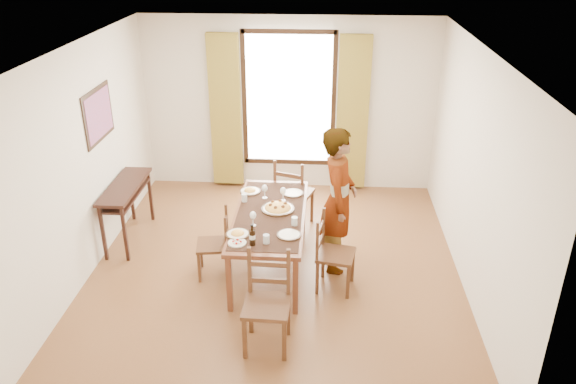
# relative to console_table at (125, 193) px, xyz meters

# --- Properties ---
(ground) EXTENTS (5.00, 5.00, 0.00)m
(ground) POSITION_rel_console_table_xyz_m (2.03, -0.60, -0.68)
(ground) COLOR #57351B
(ground) RESTS_ON ground
(room_shell) EXTENTS (4.60, 5.10, 2.74)m
(room_shell) POSITION_rel_console_table_xyz_m (2.03, -0.47, 0.86)
(room_shell) COLOR beige
(room_shell) RESTS_ON ground
(console_table) EXTENTS (0.38, 1.20, 0.80)m
(console_table) POSITION_rel_console_table_xyz_m (0.00, 0.00, 0.00)
(console_table) COLOR black
(console_table) RESTS_ON ground
(dining_table) EXTENTS (0.84, 1.92, 0.76)m
(dining_table) POSITION_rel_console_table_xyz_m (1.97, -0.58, 0.01)
(dining_table) COLOR brown
(dining_table) RESTS_ON ground
(chair_west) EXTENTS (0.43, 0.43, 0.86)m
(chair_west) POSITION_rel_console_table_xyz_m (1.32, -0.77, -0.29)
(chair_west) COLOR #4F331A
(chair_west) RESTS_ON ground
(chair_north) EXTENTS (0.58, 0.58, 1.04)m
(chair_north) POSITION_rel_console_table_xyz_m (2.18, 0.50, -0.20)
(chair_north) COLOR #4F331A
(chair_north) RESTS_ON ground
(chair_south) EXTENTS (0.47, 0.47, 1.03)m
(chair_south) POSITION_rel_console_table_xyz_m (2.07, -1.99, -0.21)
(chair_south) COLOR #4F331A
(chair_south) RESTS_ON ground
(chair_east) EXTENTS (0.48, 0.48, 0.94)m
(chair_east) POSITION_rel_console_table_xyz_m (2.73, -0.95, -0.25)
(chair_east) COLOR #4F331A
(chair_east) RESTS_ON ground
(man) EXTENTS (0.74, 0.56, 1.81)m
(man) POSITION_rel_console_table_xyz_m (2.78, -0.47, 0.22)
(man) COLOR gray
(man) RESTS_ON ground
(plate_sw) EXTENTS (0.27, 0.27, 0.05)m
(plate_sw) POSITION_rel_console_table_xyz_m (1.66, -1.12, 0.10)
(plate_sw) COLOR silver
(plate_sw) RESTS_ON dining_table
(plate_se) EXTENTS (0.27, 0.27, 0.05)m
(plate_se) POSITION_rel_console_table_xyz_m (2.23, -1.10, 0.10)
(plate_se) COLOR silver
(plate_se) RESTS_ON dining_table
(plate_nw) EXTENTS (0.27, 0.27, 0.05)m
(plate_nw) POSITION_rel_console_table_xyz_m (1.65, -0.01, 0.10)
(plate_nw) COLOR silver
(plate_nw) RESTS_ON dining_table
(plate_ne) EXTENTS (0.27, 0.27, 0.05)m
(plate_ne) POSITION_rel_console_table_xyz_m (2.21, -0.02, 0.10)
(plate_ne) COLOR silver
(plate_ne) RESTS_ON dining_table
(pasta_platter) EXTENTS (0.40, 0.40, 0.10)m
(pasta_platter) POSITION_rel_console_table_xyz_m (2.05, -0.48, 0.12)
(pasta_platter) COLOR #C76E19
(pasta_platter) RESTS_ON dining_table
(caprese_plate) EXTENTS (0.20, 0.20, 0.04)m
(caprese_plate) POSITION_rel_console_table_xyz_m (1.68, -1.30, 0.09)
(caprese_plate) COLOR silver
(caprese_plate) RESTS_ON dining_table
(wine_glass_a) EXTENTS (0.08, 0.08, 0.18)m
(wine_glass_a) POSITION_rel_console_table_xyz_m (1.81, -0.90, 0.16)
(wine_glass_a) COLOR white
(wine_glass_a) RESTS_ON dining_table
(wine_glass_b) EXTENTS (0.08, 0.08, 0.18)m
(wine_glass_b) POSITION_rel_console_table_xyz_m (2.10, -0.23, 0.16)
(wine_glass_b) COLOR white
(wine_glass_b) RESTS_ON dining_table
(wine_glass_c) EXTENTS (0.08, 0.08, 0.18)m
(wine_glass_c) POSITION_rel_console_table_xyz_m (1.86, -0.17, 0.16)
(wine_glass_c) COLOR white
(wine_glass_c) RESTS_ON dining_table
(tumbler_a) EXTENTS (0.07, 0.07, 0.10)m
(tumbler_a) POSITION_rel_console_table_xyz_m (2.27, -0.85, 0.12)
(tumbler_a) COLOR silver
(tumbler_a) RESTS_ON dining_table
(tumbler_b) EXTENTS (0.07, 0.07, 0.10)m
(tumbler_b) POSITION_rel_console_table_xyz_m (1.62, -0.28, 0.12)
(tumbler_b) COLOR silver
(tumbler_b) RESTS_ON dining_table
(tumbler_c) EXTENTS (0.07, 0.07, 0.10)m
(tumbler_c) POSITION_rel_console_table_xyz_m (1.99, -1.27, 0.12)
(tumbler_c) COLOR silver
(tumbler_c) RESTS_ON dining_table
(wine_bottle) EXTENTS (0.07, 0.07, 0.25)m
(wine_bottle) POSITION_rel_console_table_xyz_m (1.85, -1.32, 0.20)
(wine_bottle) COLOR black
(wine_bottle) RESTS_ON dining_table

